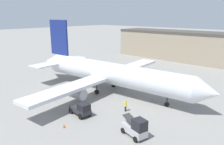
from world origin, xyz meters
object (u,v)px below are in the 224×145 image
at_px(baggage_tug, 81,109).
at_px(belt_loader_truck, 136,128).
at_px(ground_crew_worker, 126,105).
at_px(safety_cone_near, 64,126).
at_px(airplane, 108,73).

distance_m(baggage_tug, belt_loader_truck, 9.13).
distance_m(ground_crew_worker, belt_loader_truck, 7.09).
bearing_deg(safety_cone_near, airplane, 111.30).
bearing_deg(belt_loader_truck, safety_cone_near, -136.85).
xyz_separation_m(baggage_tug, safety_cone_near, (1.09, -3.79, -0.67)).
relative_size(ground_crew_worker, belt_loader_truck, 0.47).
relative_size(airplane, ground_crew_worker, 22.02).
height_order(ground_crew_worker, baggage_tug, baggage_tug).
xyz_separation_m(airplane, ground_crew_worker, (8.13, -4.75, -2.68)).
bearing_deg(baggage_tug, airplane, 119.12).
height_order(airplane, safety_cone_near, airplane).
distance_m(airplane, baggage_tug, 11.31).
bearing_deg(airplane, safety_cone_near, -73.83).
bearing_deg(airplane, baggage_tug, -71.94).
relative_size(ground_crew_worker, safety_cone_near, 3.13).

